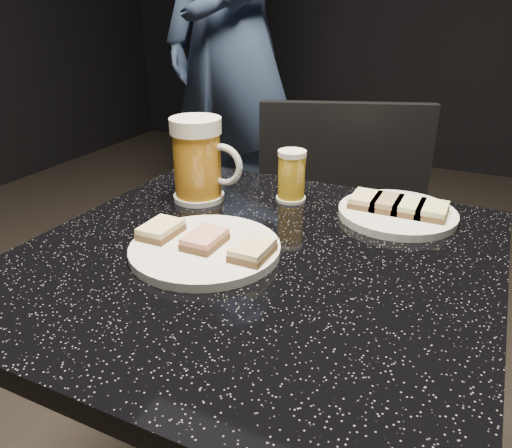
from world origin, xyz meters
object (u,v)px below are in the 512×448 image
(patron, at_px, (233,38))
(table, at_px, (256,377))
(plate_small, at_px, (397,213))
(beer_tumbler, at_px, (292,176))
(chair, at_px, (340,267))
(plate_large, at_px, (205,249))
(beer_mug, at_px, (199,160))

(patron, bearing_deg, table, -44.59)
(plate_small, bearing_deg, beer_tumbler, -178.55)
(chair, bearing_deg, plate_large, -100.06)
(beer_tumbler, distance_m, chair, 0.37)
(plate_small, height_order, chair, chair)
(patron, height_order, table, patron)
(plate_small, xyz_separation_m, patron, (-0.87, 1.02, 0.20))
(beer_mug, xyz_separation_m, beer_tumbler, (0.16, 0.07, -0.03))
(beer_tumbler, bearing_deg, plate_large, -97.60)
(table, bearing_deg, beer_tumbler, 98.95)
(table, relative_size, beer_mug, 4.75)
(plate_large, relative_size, patron, 0.12)
(table, xyz_separation_m, chair, (0.01, 0.45, -0.01))
(patron, bearing_deg, plate_large, -47.68)
(plate_large, relative_size, beer_tumbler, 2.35)
(plate_small, relative_size, beer_mug, 1.31)
(plate_small, height_order, beer_tumbler, beer_tumbler)
(patron, distance_m, beer_tumbler, 1.24)
(plate_small, relative_size, table, 0.28)
(table, distance_m, beer_tumbler, 0.37)
(plate_small, xyz_separation_m, table, (-0.17, -0.23, -0.25))
(patron, bearing_deg, plate_small, -33.45)
(beer_mug, relative_size, chair, 0.18)
(plate_large, height_order, chair, chair)
(chair, bearing_deg, beer_tumbler, -102.97)
(patron, bearing_deg, beer_tumbler, -40.78)
(beer_tumbler, xyz_separation_m, chair, (0.05, 0.22, -0.30))
(patron, xyz_separation_m, beer_mug, (0.51, -1.10, -0.13))
(beer_mug, bearing_deg, chair, 54.26)
(beer_mug, bearing_deg, plate_large, -56.58)
(beer_tumbler, bearing_deg, beer_mug, -155.37)
(plate_large, bearing_deg, patron, 116.34)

